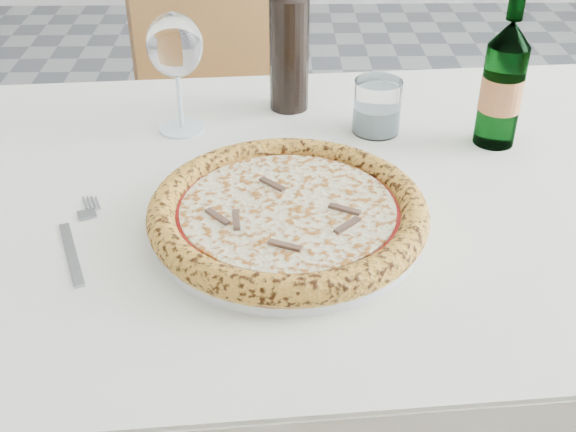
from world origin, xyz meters
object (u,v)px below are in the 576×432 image
Objects in this scene: chair_far at (242,93)px; wine_glass at (175,48)px; dining_table at (287,245)px; tumbler at (377,110)px; beer_bottle at (503,84)px; pizza at (288,212)px; plate at (288,224)px; wine_bottle at (289,43)px.

wine_glass is (-0.06, -0.65, 0.36)m from chair_far.
dining_table is 0.26m from tumbler.
dining_table is 7.57× the size of wine_glass.
wine_glass is 0.79× the size of beer_bottle.
pizza is at bearing -84.12° from chair_far.
tumbler reaches higher than dining_table.
wine_bottle is (0.01, 0.36, 0.10)m from plate.
wine_bottle reaches higher than chair_far.
wine_bottle reaches higher than wine_glass.
wine_bottle is at bearing 25.34° from wine_glass.
tumbler is (0.24, -0.66, 0.26)m from chair_far.
wine_bottle is (-0.31, 0.13, 0.02)m from beer_bottle.
pizza is (0.10, -0.93, 0.25)m from chair_far.
tumbler is at bearing 166.40° from beer_bottle.
dining_table is 0.84m from chair_far.
wine_glass is at bearing 131.67° from dining_table.
plate is 0.37m from wine_bottle.
plate reaches higher than dining_table.
tumbler is at bearing 50.14° from dining_table.
wine_glass reaches higher than dining_table.
dining_table is 16.99× the size of tumbler.
beer_bottle is at bearing -23.33° from wine_bottle.
plate is 0.96× the size of pizza.
chair_far reaches higher than tumbler.
wine_bottle reaches higher than tumbler.
wine_glass is at bearing 119.74° from pizza.
tumbler is at bearing -70.24° from chair_far.
dining_table is at bearing -157.92° from beer_bottle.
chair_far is 3.96× the size of beer_bottle.
dining_table is 4.26× the size of plate.
wine_glass is (-0.16, 0.28, 0.12)m from plate.
chair_far reaches higher than pizza.
wine_glass reaches higher than pizza.
chair_far is at bearing 120.30° from beer_bottle.
pizza reaches higher than dining_table.
plate is at bearing 60.00° from pizza.
chair_far is 11.30× the size of tumbler.
wine_glass is 0.72× the size of wine_bottle.
plate is 1.78× the size of wine_glass.
chair_far is at bearing 109.76° from tumbler.
tumbler is (0.14, 0.17, 0.13)m from dining_table.
chair_far is 0.75m from tumbler.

